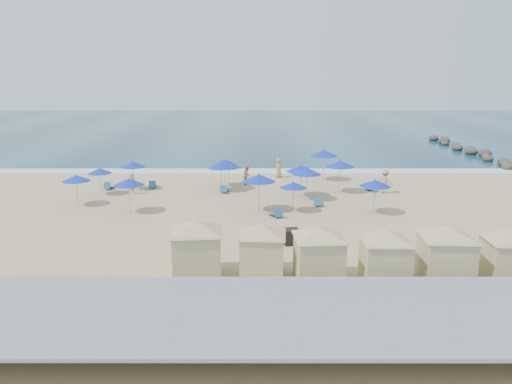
{
  "coord_description": "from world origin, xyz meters",
  "views": [
    {
      "loc": [
        -0.6,
        -30.45,
        8.99
      ],
      "look_at": [
        -0.63,
        3.0,
        1.02
      ],
      "focal_mm": 35.0,
      "sensor_mm": 36.0,
      "label": 1
    }
  ],
  "objects_px": {
    "umbrella_2": "(132,164)",
    "umbrella_10": "(340,164)",
    "cabana_0": "(197,241)",
    "cabana_2": "(319,247)",
    "umbrella_0": "(100,171)",
    "cabana_5": "(509,249)",
    "umbrella_1": "(76,178)",
    "cabana_1": "(262,243)",
    "umbrella_11": "(375,183)",
    "umbrella_9": "(324,153)",
    "umbrella_4": "(225,162)",
    "beachgoer_2": "(385,181)",
    "rock_jetty": "(476,153)",
    "beachgoer_1": "(247,175)",
    "umbrella_3": "(129,182)",
    "trash_bin": "(291,237)",
    "umbrella_5": "(221,165)",
    "umbrella_12": "(228,165)",
    "umbrella_8": "(307,171)",
    "umbrella_6": "(259,178)",
    "cabana_3": "(386,250)",
    "beachgoer_0": "(132,184)",
    "beachgoer_3": "(279,168)",
    "umbrella_13": "(293,185)",
    "umbrella_7": "(301,168)"
  },
  "relations": [
    {
      "from": "umbrella_0",
      "to": "umbrella_3",
      "type": "height_order",
      "value": "umbrella_3"
    },
    {
      "from": "cabana_3",
      "to": "umbrella_4",
      "type": "bearing_deg",
      "value": 112.86
    },
    {
      "from": "umbrella_1",
      "to": "umbrella_6",
      "type": "bearing_deg",
      "value": -6.36
    },
    {
      "from": "umbrella_0",
      "to": "umbrella_6",
      "type": "distance_m",
      "value": 12.85
    },
    {
      "from": "umbrella_12",
      "to": "umbrella_10",
      "type": "bearing_deg",
      "value": -6.89
    },
    {
      "from": "trash_bin",
      "to": "umbrella_11",
      "type": "relative_size",
      "value": 0.35
    },
    {
      "from": "cabana_3",
      "to": "cabana_5",
      "type": "distance_m",
      "value": 5.43
    },
    {
      "from": "trash_bin",
      "to": "beachgoer_2",
      "type": "distance_m",
      "value": 14.23
    },
    {
      "from": "rock_jetty",
      "to": "beachgoer_1",
      "type": "relative_size",
      "value": 16.59
    },
    {
      "from": "cabana_5",
      "to": "umbrella_1",
      "type": "bearing_deg",
      "value": 150.82
    },
    {
      "from": "trash_bin",
      "to": "beachgoer_0",
      "type": "bearing_deg",
      "value": 124.87
    },
    {
      "from": "trash_bin",
      "to": "umbrella_13",
      "type": "height_order",
      "value": "umbrella_13"
    },
    {
      "from": "cabana_5",
      "to": "umbrella_5",
      "type": "distance_m",
      "value": 22.3
    },
    {
      "from": "umbrella_2",
      "to": "umbrella_10",
      "type": "distance_m",
      "value": 16.21
    },
    {
      "from": "umbrella_5",
      "to": "beachgoer_3",
      "type": "distance_m",
      "value": 7.14
    },
    {
      "from": "umbrella_3",
      "to": "trash_bin",
      "type": "bearing_deg",
      "value": -31.55
    },
    {
      "from": "cabana_2",
      "to": "umbrella_0",
      "type": "distance_m",
      "value": 21.81
    },
    {
      "from": "umbrella_1",
      "to": "umbrella_11",
      "type": "relative_size",
      "value": 0.95
    },
    {
      "from": "cabana_2",
      "to": "trash_bin",
      "type": "bearing_deg",
      "value": 100.07
    },
    {
      "from": "umbrella_12",
      "to": "umbrella_8",
      "type": "bearing_deg",
      "value": -30.59
    },
    {
      "from": "cabana_0",
      "to": "umbrella_2",
      "type": "distance_m",
      "value": 18.83
    },
    {
      "from": "umbrella_5",
      "to": "umbrella_11",
      "type": "height_order",
      "value": "same"
    },
    {
      "from": "cabana_1",
      "to": "umbrella_4",
      "type": "xyz_separation_m",
      "value": [
        -2.84,
        18.56,
        0.47
      ]
    },
    {
      "from": "umbrella_13",
      "to": "umbrella_5",
      "type": "bearing_deg",
      "value": 130.64
    },
    {
      "from": "cabana_1",
      "to": "umbrella_10",
      "type": "bearing_deg",
      "value": 69.33
    },
    {
      "from": "umbrella_6",
      "to": "beachgoer_1",
      "type": "bearing_deg",
      "value": 96.49
    },
    {
      "from": "umbrella_11",
      "to": "beachgoer_3",
      "type": "height_order",
      "value": "umbrella_11"
    },
    {
      "from": "umbrella_0",
      "to": "beachgoer_2",
      "type": "relative_size",
      "value": 1.14
    },
    {
      "from": "cabana_1",
      "to": "umbrella_11",
      "type": "xyz_separation_m",
      "value": [
        7.45,
        10.26,
        0.54
      ]
    },
    {
      "from": "cabana_3",
      "to": "umbrella_7",
      "type": "height_order",
      "value": "cabana_3"
    },
    {
      "from": "cabana_0",
      "to": "umbrella_12",
      "type": "height_order",
      "value": "cabana_0"
    },
    {
      "from": "beachgoer_1",
      "to": "beachgoer_2",
      "type": "xyz_separation_m",
      "value": [
        10.63,
        -3.04,
        0.13
      ]
    },
    {
      "from": "cabana_5",
      "to": "umbrella_3",
      "type": "xyz_separation_m",
      "value": [
        -19.44,
        11.35,
        0.54
      ]
    },
    {
      "from": "beachgoer_0",
      "to": "beachgoer_3",
      "type": "height_order",
      "value": "beachgoer_3"
    },
    {
      "from": "umbrella_10",
      "to": "umbrella_2",
      "type": "bearing_deg",
      "value": 176.49
    },
    {
      "from": "umbrella_11",
      "to": "umbrella_6",
      "type": "bearing_deg",
      "value": 174.98
    },
    {
      "from": "rock_jetty",
      "to": "cabana_3",
      "type": "bearing_deg",
      "value": -118.58
    },
    {
      "from": "umbrella_11",
      "to": "cabana_0",
      "type": "bearing_deg",
      "value": -134.91
    },
    {
      "from": "cabana_0",
      "to": "umbrella_10",
      "type": "height_order",
      "value": "cabana_0"
    },
    {
      "from": "umbrella_5",
      "to": "umbrella_13",
      "type": "distance_m",
      "value": 7.95
    },
    {
      "from": "beachgoer_2",
      "to": "umbrella_11",
      "type": "bearing_deg",
      "value": 106.96
    },
    {
      "from": "umbrella_9",
      "to": "umbrella_7",
      "type": "bearing_deg",
      "value": -112.97
    },
    {
      "from": "umbrella_3",
      "to": "umbrella_5",
      "type": "relative_size",
      "value": 1.01
    },
    {
      "from": "umbrella_4",
      "to": "beachgoer_2",
      "type": "distance_m",
      "value": 12.75
    },
    {
      "from": "umbrella_3",
      "to": "beachgoer_0",
      "type": "bearing_deg",
      "value": 101.69
    },
    {
      "from": "cabana_0",
      "to": "umbrella_6",
      "type": "bearing_deg",
      "value": 75.64
    },
    {
      "from": "cabana_5",
      "to": "beachgoer_3",
      "type": "distance_m",
      "value": 24.51
    },
    {
      "from": "cabana_5",
      "to": "umbrella_9",
      "type": "distance_m",
      "value": 22.23
    },
    {
      "from": "beachgoer_1",
      "to": "beachgoer_2",
      "type": "bearing_deg",
      "value": -94.9
    },
    {
      "from": "umbrella_2",
      "to": "umbrella_7",
      "type": "xyz_separation_m",
      "value": [
        13.07,
        -2.32,
        0.11
      ]
    }
  ]
}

